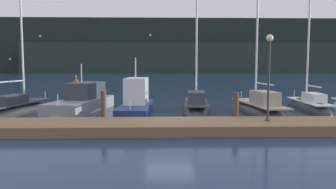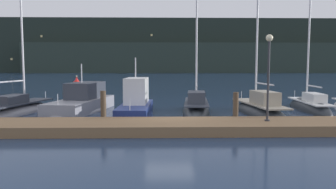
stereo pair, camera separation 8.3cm
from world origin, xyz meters
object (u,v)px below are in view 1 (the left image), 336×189
motorboat_berth_5 (136,107)px  sailboat_berth_8 (309,109)px  channel_buoy (76,87)px  sailboat_berth_6 (196,110)px  sailboat_berth_7 (259,112)px  sailboat_berth_3 (19,111)px  dock_lamppost (269,63)px  motorboat_berth_4 (82,106)px

motorboat_berth_5 → sailboat_berth_8: 11.56m
motorboat_berth_5 → sailboat_berth_8: bearing=7.0°
motorboat_berth_5 → channel_buoy: size_ratio=3.40×
sailboat_berth_8 → channel_buoy: size_ratio=5.43×
sailboat_berth_6 → channel_buoy: bearing=127.9°
sailboat_berth_7 → sailboat_berth_3: bearing=176.8°
dock_lamppost → motorboat_berth_4: bearing=146.5°
sailboat_berth_3 → channel_buoy: sailboat_berth_3 is taller
sailboat_berth_7 → sailboat_berth_8: (3.89, 1.67, -0.03)m
sailboat_berth_6 → channel_buoy: sailboat_berth_6 is taller
sailboat_berth_3 → dock_lamppost: sailboat_berth_3 is taller
motorboat_berth_4 → channel_buoy: size_ratio=3.96×
sailboat_berth_6 → motorboat_berth_4: bearing=174.1°
motorboat_berth_4 → dock_lamppost: bearing=-33.5°
motorboat_berth_4 → sailboat_berth_7: bearing=-8.3°
sailboat_berth_8 → sailboat_berth_7: bearing=-156.8°
motorboat_berth_4 → sailboat_berth_8: 15.09m
motorboat_berth_5 → sailboat_berth_7: 7.59m
sailboat_berth_6 → dock_lamppost: size_ratio=2.31×
motorboat_berth_5 → dock_lamppost: (6.42, -5.26, 2.65)m
motorboat_berth_5 → channel_buoy: motorboat_berth_5 is taller
sailboat_berth_3 → sailboat_berth_7: 14.96m
sailboat_berth_3 → sailboat_berth_8: 18.84m
sailboat_berth_6 → sailboat_berth_7: bearing=-12.8°
sailboat_berth_6 → dock_lamppost: bearing=-65.9°
sailboat_berth_8 → motorboat_berth_4: bearing=-179.8°
sailboat_berth_6 → sailboat_berth_7: 3.89m
sailboat_berth_6 → channel_buoy: 18.20m
sailboat_berth_8 → channel_buoy: 23.22m
sailboat_berth_3 → channel_buoy: (-0.02, 14.39, 0.58)m
motorboat_berth_4 → sailboat_berth_3: bearing=-168.1°
sailboat_berth_3 → dock_lamppost: 15.25m
sailboat_berth_7 → channel_buoy: bearing=134.5°
motorboat_berth_5 → sailboat_berth_7: (7.58, -0.26, -0.29)m
motorboat_berth_4 → channel_buoy: 14.11m
sailboat_berth_3 → motorboat_berth_5: size_ratio=1.31×
sailboat_berth_3 → sailboat_berth_7: size_ratio=0.94×
channel_buoy → dock_lamppost: size_ratio=0.49×
sailboat_berth_6 → sailboat_berth_3: bearing=-179.9°
channel_buoy → dock_lamppost: (13.79, -20.23, 2.38)m
sailboat_berth_3 → sailboat_berth_6: 11.15m
sailboat_berth_3 → sailboat_berth_7: (14.94, -0.84, 0.01)m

